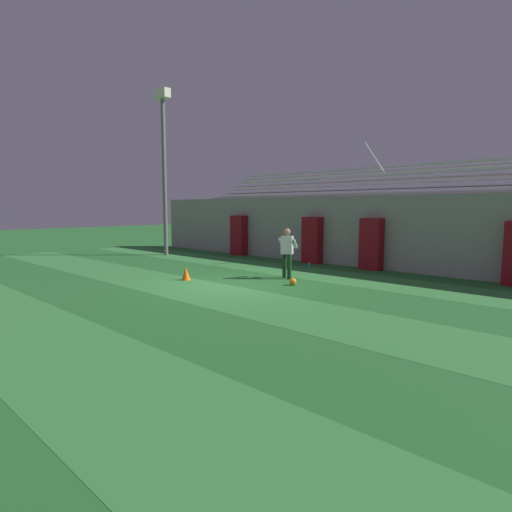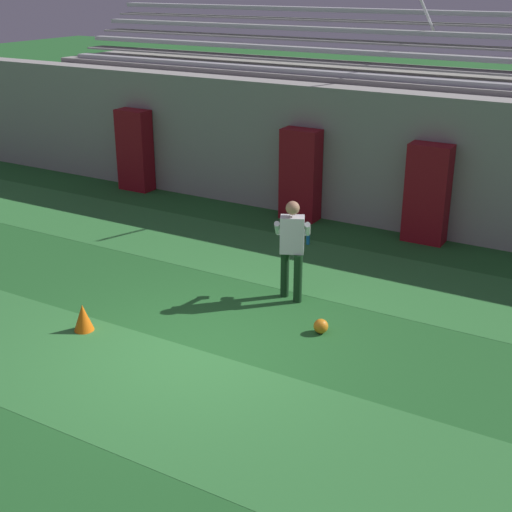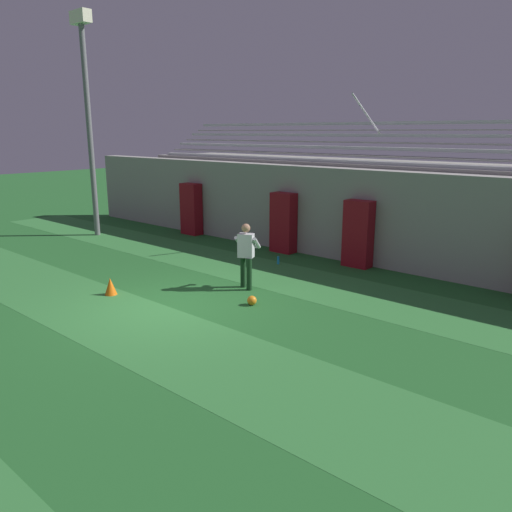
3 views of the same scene
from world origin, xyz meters
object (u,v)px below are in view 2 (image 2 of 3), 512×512
(soccer_ball, at_px, (321,326))
(padding_pillar_far_left, at_px, (135,150))
(padding_pillar_gate_right, at_px, (427,194))
(padding_pillar_gate_left, at_px, (300,175))
(water_bottle, at_px, (308,239))
(goalkeeper, at_px, (292,244))
(traffic_cone, at_px, (83,318))

(soccer_ball, bearing_deg, padding_pillar_far_left, 147.51)
(padding_pillar_gate_right, xyz_separation_m, soccer_ball, (-0.08, -4.58, -0.87))
(padding_pillar_gate_left, bearing_deg, soccer_ball, -59.58)
(padding_pillar_gate_right, xyz_separation_m, water_bottle, (-1.90, -1.34, -0.86))
(padding_pillar_gate_right, relative_size, goalkeeper, 1.17)
(padding_pillar_gate_right, bearing_deg, padding_pillar_gate_left, 180.00)
(goalkeeper, xyz_separation_m, water_bottle, (-0.87, 2.38, -0.83))
(padding_pillar_gate_right, height_order, water_bottle, padding_pillar_gate_right)
(padding_pillar_gate_right, relative_size, padding_pillar_far_left, 1.00)
(padding_pillar_far_left, relative_size, traffic_cone, 4.66)
(traffic_cone, relative_size, water_bottle, 1.75)
(soccer_ball, relative_size, traffic_cone, 0.52)
(padding_pillar_gate_left, distance_m, water_bottle, 1.81)
(padding_pillar_far_left, relative_size, soccer_ball, 8.89)
(goalkeeper, bearing_deg, soccer_ball, -42.01)
(goalkeeper, distance_m, soccer_ball, 1.53)
(padding_pillar_gate_left, bearing_deg, water_bottle, -57.02)
(goalkeeper, distance_m, water_bottle, 2.67)
(goalkeeper, bearing_deg, padding_pillar_gate_right, 74.59)
(padding_pillar_gate_right, bearing_deg, water_bottle, -144.81)
(padding_pillar_gate_left, height_order, traffic_cone, padding_pillar_gate_left)
(padding_pillar_gate_right, distance_m, soccer_ball, 4.66)
(soccer_ball, distance_m, traffic_cone, 3.54)
(padding_pillar_gate_right, relative_size, soccer_ball, 8.89)
(traffic_cone, bearing_deg, water_bottle, 75.53)
(traffic_cone, bearing_deg, goalkeeper, 50.00)
(padding_pillar_far_left, height_order, goalkeeper, padding_pillar_far_left)
(padding_pillar_gate_left, distance_m, goalkeeper, 4.11)
(soccer_ball, bearing_deg, padding_pillar_gate_right, 89.00)
(traffic_cone, bearing_deg, padding_pillar_far_left, 123.06)
(padding_pillar_gate_right, height_order, soccer_ball, padding_pillar_gate_right)
(padding_pillar_gate_left, distance_m, padding_pillar_far_left, 4.50)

